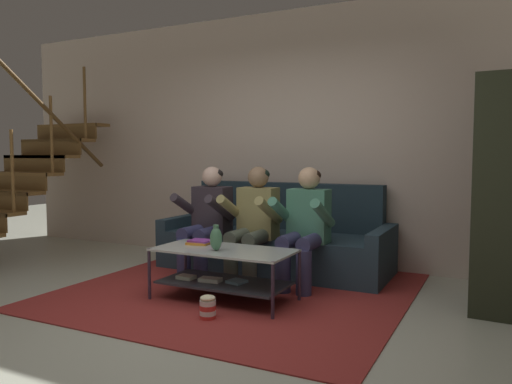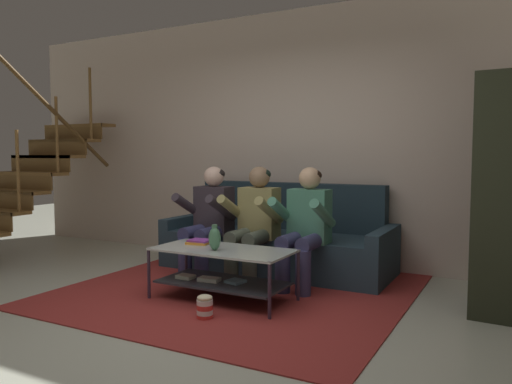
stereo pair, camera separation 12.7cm
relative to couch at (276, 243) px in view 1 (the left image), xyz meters
name	(u,v)px [view 1 (the left image)]	position (x,y,z in m)	size (l,w,h in m)	color
ground	(184,326)	(0.13, -1.95, -0.30)	(16.80, 16.80, 0.00)	#B6B9A5
back_partition	(305,138)	(0.13, 0.51, 1.15)	(8.40, 0.12, 2.90)	beige
staircase_run	(14,180)	(-3.04, -0.88, 0.65)	(1.08, 2.14, 2.58)	brown
couch	(276,243)	(0.00, 0.00, 0.00)	(2.46, 0.92, 0.93)	#263B48
person_seated_left	(207,216)	(-0.54, -0.56, 0.32)	(0.50, 0.58, 1.13)	navy
person_seated_middle	(253,219)	(0.00, -0.56, 0.32)	(0.50, 0.58, 1.13)	#4F5749
person_seated_right	(305,222)	(0.54, -0.56, 0.32)	(0.50, 0.58, 1.14)	#3A3A64
coffee_table	(223,266)	(0.07, -1.27, 0.00)	(1.20, 0.57, 0.45)	#BAC4BF
area_rug	(247,286)	(0.04, -0.77, -0.29)	(3.00, 3.21, 0.01)	maroon
vase	(216,238)	(0.06, -1.36, 0.26)	(0.10, 0.10, 0.22)	#487C57
book_stack	(199,242)	(-0.23, -1.18, 0.17)	(0.21, 0.19, 0.04)	orange
bookshelf	(508,209)	(2.24, -0.25, 0.50)	(0.41, 1.10, 1.87)	black
popcorn_tub	(208,307)	(0.22, -1.75, -0.20)	(0.12, 0.12, 0.19)	red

